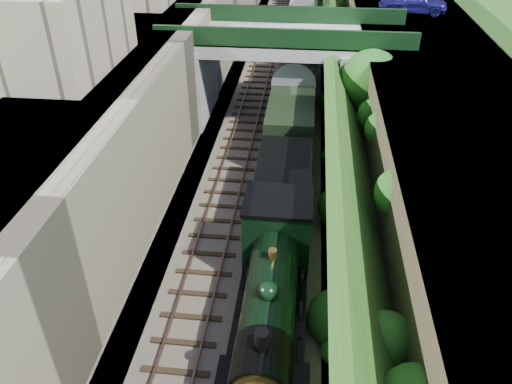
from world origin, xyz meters
TOP-DOWN VIEW (x-y plane):
  - trackbed at (0.00, 20.00)m, footprint 10.00×90.00m
  - retaining_wall at (-5.50, 20.00)m, footprint 1.00×90.00m
  - street_plateau_left at (-9.00, 20.00)m, footprint 6.00×90.00m
  - street_plateau_right at (9.50, 20.00)m, footprint 8.00×90.00m
  - embankment_slope at (5.00, 18.46)m, footprint 4.91×90.00m
  - track_left at (-2.00, 20.00)m, footprint 2.50×90.00m
  - track_right at (1.20, 20.00)m, footprint 2.50×90.00m
  - road_bridge at (0.94, 24.00)m, footprint 16.00×6.40m
  - building_near at (-9.50, 14.00)m, footprint 4.00×8.00m
  - tree at (5.91, 19.92)m, footprint 3.60×3.80m
  - car_blue at (9.41, 30.08)m, footprint 5.02×2.44m
  - locomotive at (1.20, 4.81)m, footprint 3.10×10.23m
  - tender at (1.20, 12.18)m, footprint 2.70×6.00m
  - coach_front at (1.20, 24.78)m, footprint 2.90×18.00m
  - coach_middle at (1.20, 43.58)m, footprint 2.90×18.00m

SIDE VIEW (x-z plane):
  - trackbed at x=0.00m, z-range 0.00..0.20m
  - track_left at x=-2.00m, z-range 0.15..0.35m
  - track_right at x=1.20m, z-range 0.15..0.35m
  - tender at x=1.20m, z-range 0.09..3.14m
  - locomotive at x=1.20m, z-range -0.02..3.81m
  - coach_front at x=1.20m, z-range 0.20..3.90m
  - coach_middle at x=1.20m, z-range 0.20..3.90m
  - embankment_slope at x=5.00m, z-range -0.49..6.01m
  - street_plateau_right at x=9.50m, z-range 0.00..6.25m
  - retaining_wall at x=-5.50m, z-range 0.00..7.00m
  - street_plateau_left at x=-9.00m, z-range 0.00..7.00m
  - road_bridge at x=0.94m, z-range 0.45..7.70m
  - tree at x=5.91m, z-range 1.35..7.95m
  - car_blue at x=9.41m, z-range 6.25..7.90m
  - building_near at x=-9.50m, z-range 7.00..11.00m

